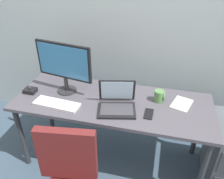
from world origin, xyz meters
The scene contains 10 objects.
ground_plane centered at (0.00, 0.00, 0.00)m, with size 8.00×8.00×0.00m, color #384B5C.
back_wall centered at (0.00, 0.69, 1.40)m, with size 6.00×0.10×2.80m, color #9DABAD.
desk centered at (0.00, 0.00, 0.65)m, with size 1.77×0.67×0.73m.
monitor_main centered at (-0.46, 0.06, 1.01)m, with size 0.55×0.18×0.48m.
keyboard centered at (-0.45, -0.18, 0.74)m, with size 0.42×0.17×0.03m.
laptop centered at (0.07, -0.09, 0.78)m, with size 0.36×0.33×0.24m.
trackball_mouse centered at (-0.79, -0.05, 0.75)m, with size 0.11×0.09×0.07m.
coffee_mug centered at (0.41, 0.10, 0.78)m, with size 0.09×0.08×0.11m.
paper_notepad centered at (0.61, 0.09, 0.73)m, with size 0.15×0.21×0.01m, color white.
cell_phone centered at (0.34, -0.12, 0.73)m, with size 0.07×0.14×0.01m, color black.
Camera 1 is at (0.41, -1.65, 1.90)m, focal length 36.83 mm.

